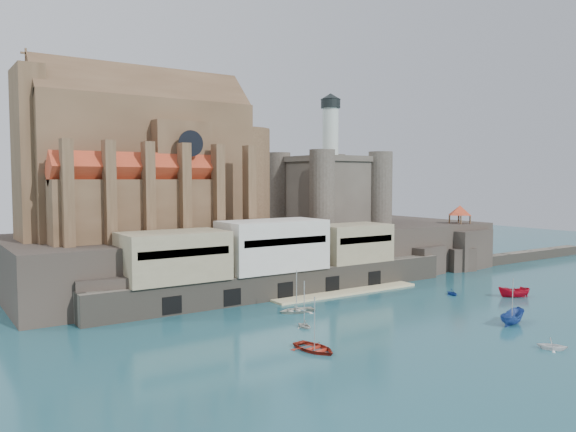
% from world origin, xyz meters
% --- Properties ---
extents(ground, '(300.00, 300.00, 0.00)m').
position_xyz_m(ground, '(0.00, 0.00, 0.00)').
color(ground, '#194A55').
rests_on(ground, ground).
extents(promontory, '(100.00, 36.00, 10.00)m').
position_xyz_m(promontory, '(-0.19, 39.37, 4.92)').
color(promontory, black).
rests_on(promontory, ground).
extents(quay, '(70.00, 12.00, 13.05)m').
position_xyz_m(quay, '(-10.19, 23.07, 6.07)').
color(quay, '#5F584C').
rests_on(quay, ground).
extents(church, '(47.00, 25.93, 30.51)m').
position_xyz_m(church, '(-24.13, 41.85, 22.13)').
color(church, brown).
rests_on(church, promontory).
extents(castle_keep, '(21.20, 21.20, 29.30)m').
position_xyz_m(castle_keep, '(16.08, 41.08, 18.31)').
color(castle_keep, '#443D35').
rests_on(castle_keep, promontory).
extents(rock_outcrop, '(14.50, 10.50, 8.70)m').
position_xyz_m(rock_outcrop, '(42.00, 25.84, 4.02)').
color(rock_outcrop, black).
rests_on(rock_outcrop, ground).
extents(pavilion, '(6.40, 6.40, 5.40)m').
position_xyz_m(pavilion, '(42.00, 26.00, 12.73)').
color(pavilion, brown).
rests_on(pavilion, rock_outcrop).
extents(breakwater, '(40.00, 3.00, 2.40)m').
position_xyz_m(breakwater, '(66.00, 24.00, 0.00)').
color(breakwater, '#5F584C').
rests_on(breakwater, ground).
extents(boat_0, '(4.40, 1.72, 6.01)m').
position_xyz_m(boat_0, '(-22.67, -5.57, 0.00)').
color(boat_0, '#A62718').
rests_on(boat_0, ground).
extents(boat_1, '(3.37, 3.06, 3.33)m').
position_xyz_m(boat_1, '(0.71, -20.95, 0.00)').
color(boat_1, white).
rests_on(boat_1, ground).
extents(boat_2, '(2.75, 2.71, 5.90)m').
position_xyz_m(boat_2, '(7.29, -11.18, 0.00)').
color(boat_2, navy).
rests_on(boat_2, ground).
extents(boat_4, '(2.39, 1.53, 2.69)m').
position_xyz_m(boat_4, '(-17.73, 3.36, 0.00)').
color(boat_4, beige).
rests_on(boat_4, ground).
extents(boat_5, '(2.88, 2.86, 5.47)m').
position_xyz_m(boat_5, '(23.31, -0.69, 0.00)').
color(boat_5, '#B2081E').
rests_on(boat_5, ground).
extents(boat_6, '(1.75, 4.17, 5.67)m').
position_xyz_m(boat_6, '(-13.49, 11.25, 0.00)').
color(boat_6, beige).
rests_on(boat_6, ground).
extents(boat_7, '(2.65, 1.99, 2.74)m').
position_xyz_m(boat_7, '(16.02, 6.43, 0.00)').
color(boat_7, navy).
rests_on(boat_7, ground).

